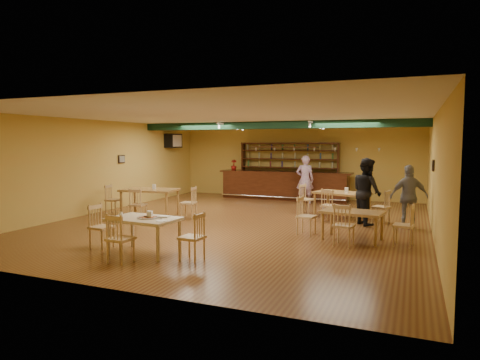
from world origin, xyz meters
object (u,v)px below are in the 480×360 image
at_px(bar_counter, 284,185).
at_px(dining_table_b, 342,205).
at_px(dining_table_c, 150,202).
at_px(patron_right_a, 367,191).
at_px(near_table, 144,236).
at_px(patron_bar, 305,180).
at_px(dining_table_d, 352,225).

xyz_separation_m(bar_counter, dining_table_b, (2.80, -3.39, -0.17)).
bearing_deg(dining_table_c, patron_right_a, 2.52).
xyz_separation_m(dining_table_c, near_table, (2.52, -3.90, -0.04)).
bearing_deg(dining_table_c, dining_table_b, 11.54).
distance_m(near_table, patron_right_a, 6.34).
distance_m(bar_counter, near_table, 9.19).
height_order(dining_table_b, patron_right_a, patron_right_a).
height_order(bar_counter, patron_right_a, patron_right_a).
distance_m(dining_table_c, patron_right_a, 6.49).
height_order(near_table, patron_bar, patron_bar).
xyz_separation_m(bar_counter, patron_bar, (1.04, -0.83, 0.33)).
distance_m(bar_counter, dining_table_d, 7.18).
distance_m(dining_table_d, patron_right_a, 2.17).
bearing_deg(patron_bar, dining_table_b, 110.81).
relative_size(bar_counter, dining_table_b, 3.39).
relative_size(dining_table_b, dining_table_d, 1.14).
distance_m(bar_counter, patron_bar, 1.37).
bearing_deg(patron_bar, patron_right_a, 113.61).
xyz_separation_m(dining_table_d, patron_right_a, (0.11, 2.09, 0.58)).
height_order(bar_counter, dining_table_d, bar_counter).
bearing_deg(patron_right_a, dining_table_b, 11.74).
distance_m(patron_bar, patron_right_a, 4.23).
relative_size(bar_counter, patron_right_a, 2.86).
height_order(dining_table_c, patron_bar, patron_bar).
bearing_deg(dining_table_b, dining_table_d, -57.57).
height_order(dining_table_b, dining_table_c, dining_table_c).
distance_m(dining_table_b, near_table, 6.56).
bearing_deg(dining_table_b, bar_counter, 148.47).
bearing_deg(patron_bar, near_table, 67.46).
xyz_separation_m(dining_table_c, patron_right_a, (6.38, 1.09, 0.51)).
bearing_deg(near_table, dining_table_d, 41.18).
distance_m(dining_table_d, near_table, 4.75).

